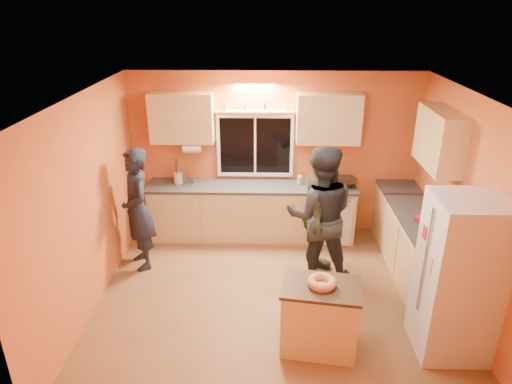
{
  "coord_description": "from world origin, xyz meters",
  "views": [
    {
      "loc": [
        -0.12,
        -4.86,
        3.58
      ],
      "look_at": [
        -0.25,
        0.4,
        1.34
      ],
      "focal_mm": 32.0,
      "sensor_mm": 36.0,
      "label": 1
    }
  ],
  "objects_px": {
    "island": "(320,316)",
    "person_right": "(318,214)",
    "refrigerator": "(458,278)",
    "person_left": "(138,210)",
    "person_center": "(320,216)"
  },
  "relations": [
    {
      "from": "person_left",
      "to": "person_right",
      "type": "distance_m",
      "value": 2.49
    },
    {
      "from": "person_left",
      "to": "person_center",
      "type": "relative_size",
      "value": 0.92
    },
    {
      "from": "refrigerator",
      "to": "island",
      "type": "height_order",
      "value": "refrigerator"
    },
    {
      "from": "refrigerator",
      "to": "person_right",
      "type": "height_order",
      "value": "person_right"
    },
    {
      "from": "refrigerator",
      "to": "person_left",
      "type": "relative_size",
      "value": 1.02
    },
    {
      "from": "person_left",
      "to": "person_right",
      "type": "xyz_separation_m",
      "value": [
        2.48,
        -0.17,
        0.05
      ]
    },
    {
      "from": "person_left",
      "to": "person_center",
      "type": "xyz_separation_m",
      "value": [
        2.49,
        -0.27,
        0.07
      ]
    },
    {
      "from": "refrigerator",
      "to": "person_left",
      "type": "height_order",
      "value": "refrigerator"
    },
    {
      "from": "refrigerator",
      "to": "person_center",
      "type": "relative_size",
      "value": 0.94
    },
    {
      "from": "island",
      "to": "refrigerator",
      "type": "bearing_deg",
      "value": 9.9
    },
    {
      "from": "refrigerator",
      "to": "person_right",
      "type": "bearing_deg",
      "value": 132.25
    },
    {
      "from": "island",
      "to": "person_center",
      "type": "distance_m",
      "value": 1.48
    },
    {
      "from": "person_center",
      "to": "refrigerator",
      "type": "bearing_deg",
      "value": 136.28
    },
    {
      "from": "refrigerator",
      "to": "person_center",
      "type": "xyz_separation_m",
      "value": [
        -1.3,
        1.34,
        0.05
      ]
    },
    {
      "from": "island",
      "to": "person_right",
      "type": "distance_m",
      "value": 1.57
    }
  ]
}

